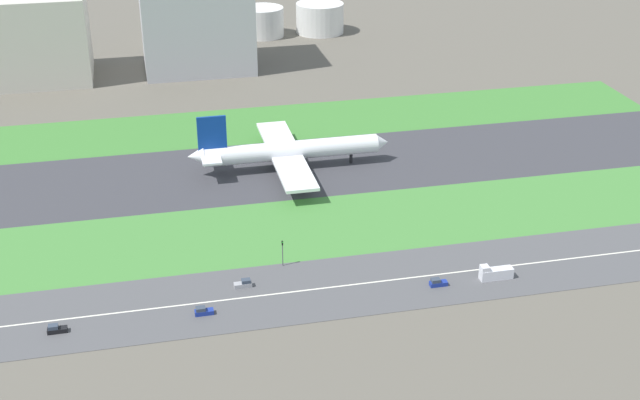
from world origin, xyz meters
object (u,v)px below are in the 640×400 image
(fuel_tank_centre, at_px, (262,22))
(fuel_tank_east, at_px, (320,18))
(car_0, at_px, (56,329))
(car_2, at_px, (203,311))
(airliner, at_px, (287,151))
(truck_0, at_px, (495,273))
(terminal_building, at_px, (27,37))
(car_4, at_px, (438,283))
(traffic_light, at_px, (283,251))
(car_3, at_px, (244,284))
(fuel_tank_west, at_px, (185,25))
(hangar_building, at_px, (195,6))

(fuel_tank_centre, height_order, fuel_tank_east, fuel_tank_east)
(car_0, distance_m, car_2, 33.17)
(airliner, bearing_deg, truck_0, -63.82)
(truck_0, relative_size, terminal_building, 0.17)
(airliner, height_order, car_4, airliner)
(terminal_building, relative_size, fuel_tank_east, 2.12)
(car_4, height_order, fuel_tank_centre, fuel_tank_centre)
(car_2, relative_size, truck_0, 0.52)
(car_2, distance_m, traffic_light, 28.78)
(car_3, distance_m, truck_0, 62.75)
(fuel_tank_west, bearing_deg, car_0, -101.58)
(traffic_light, bearing_deg, hangar_building, 91.58)
(truck_0, height_order, terminal_building, terminal_building)
(airliner, xyz_separation_m, car_3, (-23.61, -68.00, -5.31))
(terminal_building, height_order, hangar_building, hangar_building)
(hangar_building, bearing_deg, truck_0, -73.88)
(truck_0, height_order, fuel_tank_east, fuel_tank_east)
(hangar_building, bearing_deg, car_4, -78.13)
(traffic_light, height_order, fuel_tank_east, fuel_tank_east)
(car_3, xyz_separation_m, truck_0, (61.95, -10.00, 0.75))
(car_0, xyz_separation_m, car_3, (44.12, 10.00, 0.00))
(car_3, bearing_deg, terminal_building, 109.08)
(car_3, xyz_separation_m, fuel_tank_centre, (41.55, 227.00, 6.03))
(car_4, relative_size, fuel_tank_centre, 0.21)
(car_4, bearing_deg, hangar_building, -78.13)
(terminal_building, bearing_deg, hangar_building, 0.00)
(car_4, relative_size, hangar_building, 0.08)
(airliner, distance_m, fuel_tank_centre, 160.01)
(car_3, height_order, fuel_tank_east, fuel_tank_east)
(airliner, bearing_deg, fuel_tank_west, 96.87)
(airliner, relative_size, car_3, 14.77)
(car_4, height_order, terminal_building, terminal_building)
(fuel_tank_west, bearing_deg, airliner, -83.13)
(traffic_light, bearing_deg, fuel_tank_east, 74.94)
(airliner, xyz_separation_m, car_0, (-67.73, -78.00, -5.31))
(car_4, bearing_deg, airliner, -73.43)
(car_0, relative_size, fuel_tank_east, 0.19)
(car_3, relative_size, fuel_tank_west, 0.18)
(truck_0, bearing_deg, car_2, -0.00)
(car_0, bearing_deg, car_3, -167.23)
(traffic_light, xyz_separation_m, hangar_building, (-4.80, 174.01, 22.57))
(car_0, height_order, car_3, same)
(truck_0, distance_m, fuel_tank_east, 237.21)
(airliner, relative_size, hangar_building, 1.21)
(car_3, relative_size, terminal_building, 0.09)
(truck_0, bearing_deg, fuel_tank_east, -91.99)
(truck_0, xyz_separation_m, hangar_building, (-55.49, 192.00, 25.19))
(car_4, distance_m, hangar_building, 197.90)
(fuel_tank_west, bearing_deg, car_2, -93.72)
(airliner, bearing_deg, car_4, -73.43)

